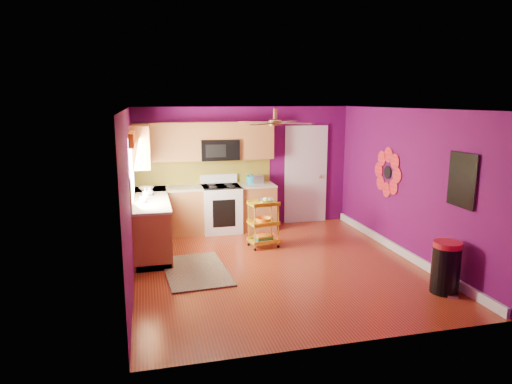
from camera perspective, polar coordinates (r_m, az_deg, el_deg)
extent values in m
plane|color=maroon|center=(7.49, 2.69, -9.15)|extent=(5.00, 5.00, 0.00)
cube|color=#5B0A52|center=(9.53, -1.49, 3.11)|extent=(4.50, 0.04, 2.50)
cube|color=#5B0A52|center=(4.87, 11.19, -5.28)|extent=(4.50, 0.04, 2.50)
cube|color=#5B0A52|center=(6.86, -15.53, -0.60)|extent=(0.04, 5.00, 2.50)
cube|color=#5B0A52|center=(8.07, 18.29, 1.00)|extent=(0.04, 5.00, 2.50)
cube|color=silver|center=(7.01, 2.89, 10.35)|extent=(4.50, 5.00, 0.04)
cube|color=white|center=(8.34, 17.61, -7.01)|extent=(0.05, 4.90, 0.14)
cube|color=#945528|center=(8.36, -12.94, -3.99)|extent=(0.60, 2.30, 0.90)
cube|color=#945528|center=(9.25, -6.22, -2.26)|extent=(2.80, 0.60, 0.90)
cube|color=beige|center=(8.25, -13.09, -0.84)|extent=(0.63, 2.30, 0.04)
cube|color=beige|center=(9.16, -6.28, 0.60)|extent=(2.80, 0.63, 0.04)
cube|color=black|center=(8.47, -12.82, -6.59)|extent=(0.54, 2.30, 0.10)
cube|color=black|center=(9.36, -6.16, -4.64)|extent=(2.80, 0.54, 0.10)
cube|color=white|center=(9.27, -4.35, -2.15)|extent=(0.76, 0.66, 0.92)
cube|color=black|center=(9.17, -4.40, 0.68)|extent=(0.76, 0.62, 0.03)
cube|color=white|center=(9.42, -4.69, 1.68)|extent=(0.76, 0.06, 0.18)
cube|color=black|center=(8.96, -4.01, -2.68)|extent=(0.45, 0.02, 0.55)
cube|color=#945528|center=(9.10, -11.17, 6.14)|extent=(1.32, 0.33, 0.75)
cube|color=#945528|center=(9.35, -0.14, 6.49)|extent=(0.72, 0.33, 0.75)
cube|color=#945528|center=(9.19, -4.67, 7.65)|extent=(0.76, 0.33, 0.34)
cube|color=#945528|center=(8.61, -14.32, 5.71)|extent=(0.33, 1.30, 0.75)
cube|color=black|center=(9.19, -4.60, 5.27)|extent=(0.76, 0.38, 0.40)
cube|color=olive|center=(9.39, -6.55, 2.57)|extent=(2.80, 0.01, 0.51)
cube|color=olive|center=(8.20, -15.20, 0.95)|extent=(0.01, 2.30, 0.51)
cube|color=white|center=(7.85, -15.31, 3.11)|extent=(0.03, 1.20, 1.00)
cube|color=orange|center=(7.80, -15.27, 6.54)|extent=(0.08, 1.35, 0.22)
cube|color=white|center=(9.92, 6.20, 2.05)|extent=(0.85, 0.04, 2.05)
cube|color=white|center=(9.90, 6.24, 2.04)|extent=(0.95, 0.02, 2.15)
sphere|color=#BF8C3F|center=(9.98, 8.03, 1.93)|extent=(0.07, 0.07, 0.07)
cylinder|color=black|center=(8.55, 16.11, 2.37)|extent=(0.01, 0.24, 0.24)
cube|color=#1AABAE|center=(6.88, 24.43, 1.36)|extent=(0.03, 0.52, 0.72)
cube|color=black|center=(6.87, 24.33, 1.36)|extent=(0.01, 0.56, 0.76)
cylinder|color=#BF8C3F|center=(7.21, 2.42, 9.75)|extent=(0.06, 0.06, 0.16)
cylinder|color=#BF8C3F|center=(7.21, 2.41, 8.63)|extent=(0.20, 0.20, 0.08)
cube|color=#4C2D19|center=(7.55, 3.82, 8.74)|extent=(0.47, 0.47, 0.01)
cube|color=#4C2D19|center=(7.40, -0.20, 8.72)|extent=(0.47, 0.47, 0.01)
cube|color=#4C2D19|center=(6.88, 0.86, 8.51)|extent=(0.47, 0.47, 0.01)
cube|color=#4C2D19|center=(7.04, 5.15, 8.53)|extent=(0.47, 0.47, 0.01)
cube|color=black|center=(7.29, -7.54, -9.72)|extent=(1.03, 1.58, 0.02)
cylinder|color=yellow|center=(8.04, -0.12, -4.46)|extent=(0.02, 0.02, 0.79)
cylinder|color=yellow|center=(8.21, 2.82, -4.13)|extent=(0.02, 0.02, 0.79)
cylinder|color=yellow|center=(8.32, -0.94, -3.91)|extent=(0.02, 0.02, 0.79)
cylinder|color=yellow|center=(8.49, 1.93, -3.60)|extent=(0.02, 0.02, 0.79)
sphere|color=black|center=(8.16, -0.12, -7.18)|extent=(0.06, 0.06, 0.06)
sphere|color=black|center=(8.33, 2.79, -6.80)|extent=(0.06, 0.06, 0.06)
sphere|color=black|center=(8.43, -0.93, -6.55)|extent=(0.06, 0.06, 0.06)
sphere|color=black|center=(8.60, 1.91, -6.19)|extent=(0.06, 0.06, 0.06)
cube|color=yellow|center=(8.17, 0.94, -1.49)|extent=(0.56, 0.44, 0.03)
cube|color=yellow|center=(8.26, 0.93, -3.93)|extent=(0.56, 0.44, 0.03)
cube|color=yellow|center=(8.35, 0.92, -6.13)|extent=(0.56, 0.44, 0.03)
imported|color=beige|center=(8.17, 1.24, -1.13)|extent=(0.32, 0.32, 0.07)
sphere|color=yellow|center=(8.17, 1.24, -0.98)|extent=(0.09, 0.09, 0.09)
imported|color=orange|center=(8.24, 0.93, -3.53)|extent=(0.33, 0.33, 0.09)
cube|color=navy|center=(8.34, 0.92, -5.92)|extent=(0.33, 0.26, 0.04)
cube|color=#267233|center=(8.33, 0.92, -5.69)|extent=(0.33, 0.26, 0.03)
cube|color=orange|center=(8.32, 0.92, -5.49)|extent=(0.33, 0.26, 0.03)
cylinder|color=black|center=(6.90, 22.60, -8.98)|extent=(0.49, 0.49, 0.66)
cylinder|color=red|center=(6.79, 22.84, -6.07)|extent=(0.38, 0.38, 0.08)
cube|color=beige|center=(6.87, 23.35, -11.92)|extent=(0.15, 0.11, 0.03)
cylinder|color=teal|center=(9.37, -0.64, 1.53)|extent=(0.18, 0.18, 0.16)
sphere|color=teal|center=(9.35, -0.65, 2.14)|extent=(0.06, 0.06, 0.06)
cube|color=beige|center=(9.37, 0.25, 1.60)|extent=(0.22, 0.15, 0.18)
imported|color=#EA3F72|center=(8.10, -13.66, -0.22)|extent=(0.09, 0.09, 0.20)
imported|color=white|center=(8.44, -13.15, 0.11)|extent=(0.12, 0.12, 0.15)
imported|color=white|center=(8.91, -13.55, 0.40)|extent=(0.28, 0.28, 0.07)
imported|color=white|center=(7.86, -13.87, -0.93)|extent=(0.13, 0.13, 0.10)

